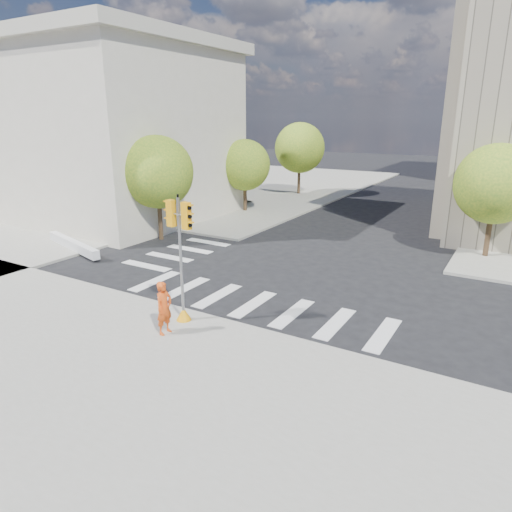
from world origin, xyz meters
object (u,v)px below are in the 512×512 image
at_px(lamp_near, 512,167).
at_px(photographer, 164,308).
at_px(traffic_signal, 181,269).
at_px(planter_wall, 73,245).

height_order(lamp_near, photographer, lamp_near).
bearing_deg(traffic_signal, photographer, -76.45).
bearing_deg(lamp_near, planter_wall, -145.12).
distance_m(lamp_near, traffic_signal, 21.23).
bearing_deg(traffic_signal, lamp_near, 70.24).
height_order(traffic_signal, photographer, traffic_signal).
relative_size(lamp_near, planter_wall, 1.35).
xyz_separation_m(traffic_signal, photographer, (0.14, -1.17, -1.06)).
distance_m(traffic_signal, planter_wall, 12.49).
bearing_deg(planter_wall, photographer, -9.10).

